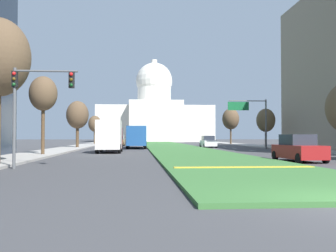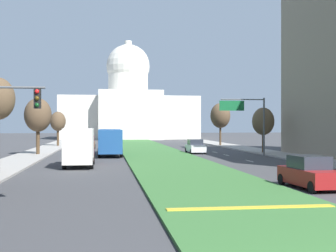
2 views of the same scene
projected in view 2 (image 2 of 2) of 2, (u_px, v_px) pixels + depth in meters
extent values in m
plane|color=#3D3D3F|center=(148.00, 150.00, 62.91)|extent=(260.00, 260.00, 0.00)
cube|color=#386B33|center=(152.00, 152.00, 57.48)|extent=(7.70, 98.55, 0.14)
cube|color=gold|center=(251.00, 208.00, 18.47)|extent=(6.93, 0.50, 0.04)
cube|color=silver|center=(300.00, 174.00, 32.64)|extent=(0.16, 2.40, 0.01)
cube|color=silver|center=(250.00, 161.00, 44.05)|extent=(0.16, 2.40, 0.01)
cube|color=silver|center=(226.00, 155.00, 52.55)|extent=(0.16, 2.40, 0.01)
cube|color=silver|center=(215.00, 152.00, 57.94)|extent=(0.16, 2.40, 0.01)
cube|color=silver|center=(188.00, 145.00, 76.88)|extent=(0.16, 2.40, 0.01)
cube|color=#9E9991|center=(30.00, 156.00, 50.14)|extent=(4.00, 98.55, 0.15)
cube|color=#9E9991|center=(275.00, 154.00, 53.97)|extent=(4.00, 98.55, 0.15)
cube|color=silver|center=(128.00, 118.00, 117.13)|extent=(33.40, 21.75, 10.35)
cube|color=silver|center=(131.00, 115.00, 104.37)|extent=(14.70, 4.00, 11.39)
cylinder|color=silver|center=(128.00, 86.00, 117.10)|extent=(10.12, 10.12, 6.16)
sphere|color=silver|center=(128.00, 66.00, 117.09)|extent=(11.09, 11.09, 11.09)
cylinder|color=silver|center=(128.00, 47.00, 117.07)|extent=(1.80, 1.80, 3.00)
cylinder|color=#515456|center=(5.00, 87.00, 18.84)|extent=(3.20, 0.10, 0.10)
cube|color=black|center=(37.00, 98.00, 19.02)|extent=(0.28, 0.24, 0.84)
sphere|color=red|center=(37.00, 91.00, 18.88)|extent=(0.18, 0.18, 0.18)
sphere|color=#4C380F|center=(37.00, 98.00, 18.88)|extent=(0.18, 0.18, 0.18)
sphere|color=#0F4219|center=(37.00, 105.00, 18.88)|extent=(0.18, 0.18, 0.18)
cylinder|color=#515456|center=(264.00, 127.00, 51.06)|extent=(0.20, 0.20, 6.50)
cylinder|color=#515456|center=(243.00, 99.00, 50.71)|extent=(4.95, 0.12, 0.12)
cube|color=#146033|center=(232.00, 106.00, 50.50)|extent=(2.80, 0.08, 1.10)
cylinder|color=#4C3823|center=(38.00, 139.00, 52.13)|extent=(0.41, 0.41, 3.65)
ellipsoid|color=brown|center=(38.00, 115.00, 52.12)|extent=(3.07, 3.07, 3.84)
cylinder|color=#4C3823|center=(263.00, 141.00, 54.94)|extent=(0.29, 0.29, 3.08)
ellipsoid|color=brown|center=(263.00, 121.00, 54.94)|extent=(2.65, 2.65, 3.31)
cylinder|color=#4C3823|center=(58.00, 136.00, 72.86)|extent=(0.37, 0.37, 3.26)
ellipsoid|color=brown|center=(58.00, 121.00, 72.85)|extent=(2.47, 2.47, 3.09)
cylinder|color=#4C3823|center=(220.00, 134.00, 74.86)|extent=(0.32, 0.32, 3.96)
ellipsoid|color=brown|center=(220.00, 116.00, 74.85)|extent=(3.26, 3.26, 4.08)
cube|color=maroon|center=(310.00, 177.00, 25.11)|extent=(2.15, 4.53, 0.86)
cube|color=#282D38|center=(309.00, 162.00, 25.28)|extent=(1.79, 2.22, 0.71)
cylinder|color=black|center=(312.00, 187.00, 23.21)|extent=(0.26, 0.65, 0.64)
cylinder|color=black|center=(309.00, 179.00, 27.01)|extent=(0.26, 0.65, 0.64)
cylinder|color=black|center=(282.00, 179.00, 26.67)|extent=(0.26, 0.65, 0.64)
cube|color=black|center=(84.00, 154.00, 44.87)|extent=(2.00, 4.61, 0.87)
cube|color=#282D38|center=(84.00, 146.00, 44.69)|extent=(1.67, 2.25, 0.71)
cylinder|color=black|center=(76.00, 156.00, 46.50)|extent=(0.25, 0.65, 0.64)
cylinder|color=black|center=(92.00, 156.00, 46.80)|extent=(0.25, 0.65, 0.64)
cylinder|color=black|center=(75.00, 159.00, 42.94)|extent=(0.25, 0.65, 0.64)
cylinder|color=black|center=(93.00, 158.00, 43.24)|extent=(0.25, 0.65, 0.64)
cube|color=silver|center=(195.00, 148.00, 55.89)|extent=(1.85, 4.47, 0.83)
cube|color=#282D38|center=(195.00, 142.00, 56.06)|extent=(1.61, 2.15, 0.68)
cylinder|color=black|center=(205.00, 151.00, 54.23)|extent=(0.22, 0.64, 0.64)
cylinder|color=black|center=(191.00, 152.00, 54.02)|extent=(0.22, 0.64, 0.64)
cylinder|color=black|center=(199.00, 150.00, 57.76)|extent=(0.22, 0.64, 0.64)
cylinder|color=black|center=(186.00, 150.00, 57.55)|extent=(0.22, 0.64, 0.64)
cube|color=brown|center=(88.00, 145.00, 65.16)|extent=(1.98, 4.23, 0.86)
cube|color=#282D38|center=(88.00, 139.00, 64.99)|extent=(1.67, 2.06, 0.71)
cylinder|color=black|center=(83.00, 146.00, 66.71)|extent=(0.25, 0.65, 0.64)
cylinder|color=black|center=(95.00, 146.00, 66.86)|extent=(0.25, 0.65, 0.64)
cylinder|color=black|center=(81.00, 148.00, 63.47)|extent=(0.25, 0.65, 0.64)
cylinder|color=black|center=(93.00, 147.00, 63.62)|extent=(0.25, 0.65, 0.64)
cube|color=maroon|center=(81.00, 148.00, 40.22)|extent=(2.30, 2.00, 2.20)
cube|color=silver|center=(79.00, 146.00, 37.05)|extent=(2.30, 4.40, 2.80)
cylinder|color=black|center=(69.00, 159.00, 40.08)|extent=(0.30, 0.90, 0.90)
cylinder|color=black|center=(93.00, 159.00, 40.37)|extent=(0.30, 0.90, 0.90)
cylinder|color=black|center=(64.00, 164.00, 35.82)|extent=(0.30, 0.90, 0.90)
cylinder|color=black|center=(91.00, 163.00, 36.11)|extent=(0.30, 0.90, 0.90)
cube|color=#1E4C8C|center=(110.00, 140.00, 52.31)|extent=(2.50, 11.00, 2.50)
cube|color=#232833|center=(110.00, 137.00, 52.31)|extent=(2.52, 10.12, 0.90)
cylinder|color=black|center=(100.00, 149.00, 56.42)|extent=(0.32, 1.00, 1.00)
cylinder|color=black|center=(119.00, 149.00, 56.73)|extent=(0.32, 1.00, 1.00)
cylinder|color=black|center=(99.00, 153.00, 48.30)|extent=(0.32, 1.00, 1.00)
cylinder|color=black|center=(121.00, 153.00, 48.61)|extent=(0.32, 1.00, 1.00)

